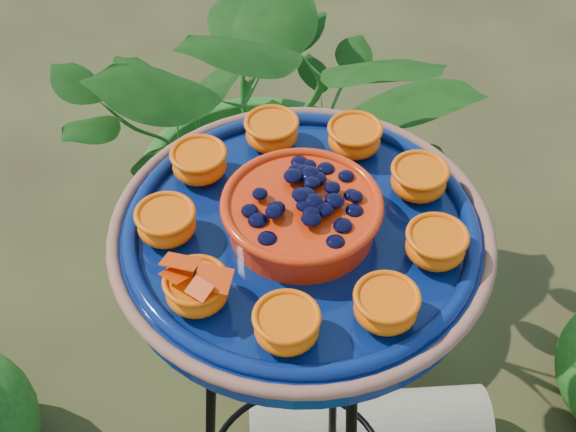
% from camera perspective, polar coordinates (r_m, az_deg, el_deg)
% --- Properties ---
extents(tripod_stand, '(0.39, 0.40, 0.98)m').
position_cam_1_polar(tripod_stand, '(1.42, 0.74, -12.90)').
color(tripod_stand, black).
rests_on(tripod_stand, ground).
extents(feeder_dish, '(0.55, 0.55, 0.12)m').
position_cam_1_polar(feeder_dish, '(1.07, 0.96, -1.01)').
color(feeder_dish, '#071A56').
rests_on(feeder_dish, tripod_stand).
extents(driftwood_log, '(0.56, 0.48, 0.19)m').
position_cam_1_polar(driftwood_log, '(1.97, 5.72, -14.95)').
color(driftwood_log, gray).
rests_on(driftwood_log, ground).
extents(shrub_back_left, '(1.15, 1.08, 1.03)m').
position_cam_1_polar(shrub_back_left, '(1.98, -0.83, 5.27)').
color(shrub_back_left, '#164B14').
rests_on(shrub_back_left, ground).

